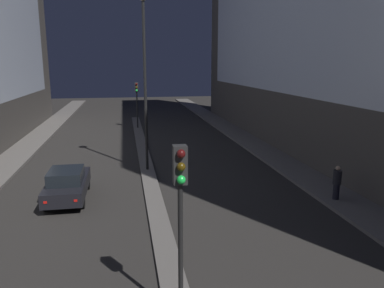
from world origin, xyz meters
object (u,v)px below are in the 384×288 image
object	(u,v)px
traffic_light_near	(180,194)
pedestrian_on_right_sidewalk	(337,182)
street_lamp	(144,45)
traffic_light_mid	(137,95)
car_left_lane	(67,184)

from	to	relation	value
traffic_light_near	pedestrian_on_right_sidewalk	size ratio (longest dim) A/B	2.76
traffic_light_near	street_lamp	world-z (taller)	street_lamp
traffic_light_mid	street_lamp	distance (m)	15.14
street_lamp	pedestrian_on_right_sidewalk	size ratio (longest dim) A/B	6.37
pedestrian_on_right_sidewalk	street_lamp	bearing A→B (deg)	141.00
car_left_lane	street_lamp	bearing A→B (deg)	45.93
street_lamp	traffic_light_mid	bearing A→B (deg)	90.00
traffic_light_near	car_left_lane	bearing A→B (deg)	113.14
traffic_light_mid	car_left_lane	world-z (taller)	traffic_light_mid
pedestrian_on_right_sidewalk	traffic_light_near	bearing A→B (deg)	-140.76
street_lamp	car_left_lane	distance (m)	8.58
traffic_light_near	car_left_lane	size ratio (longest dim) A/B	1.02
street_lamp	car_left_lane	world-z (taller)	street_lamp
street_lamp	car_left_lane	bearing A→B (deg)	-134.07
street_lamp	pedestrian_on_right_sidewalk	world-z (taller)	street_lamp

